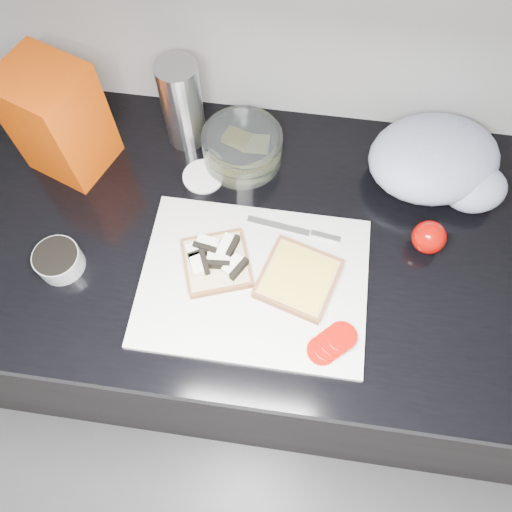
{
  "coord_description": "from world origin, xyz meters",
  "views": [
    {
      "loc": [
        0.07,
        0.75,
        1.72
      ],
      "look_at": [
        0.02,
        1.12,
        0.95
      ],
      "focal_mm": 35.0,
      "sensor_mm": 36.0,
      "label": 1
    }
  ],
  "objects_px": {
    "cutting_board": "(254,282)",
    "steel_canister": "(182,104)",
    "bread_bag": "(58,120)",
    "glass_bowl": "(242,147)"
  },
  "relations": [
    {
      "from": "cutting_board",
      "to": "steel_canister",
      "type": "bearing_deg",
      "value": 120.51
    },
    {
      "from": "cutting_board",
      "to": "steel_canister",
      "type": "relative_size",
      "value": 2.13
    },
    {
      "from": "bread_bag",
      "to": "steel_canister",
      "type": "distance_m",
      "value": 0.23
    },
    {
      "from": "glass_bowl",
      "to": "bread_bag",
      "type": "distance_m",
      "value": 0.35
    },
    {
      "from": "bread_bag",
      "to": "steel_canister",
      "type": "height_order",
      "value": "bread_bag"
    },
    {
      "from": "cutting_board",
      "to": "glass_bowl",
      "type": "distance_m",
      "value": 0.28
    },
    {
      "from": "glass_bowl",
      "to": "steel_canister",
      "type": "bearing_deg",
      "value": 162.53
    },
    {
      "from": "cutting_board",
      "to": "steel_canister",
      "type": "xyz_separation_m",
      "value": [
        -0.18,
        0.31,
        0.09
      ]
    },
    {
      "from": "glass_bowl",
      "to": "steel_canister",
      "type": "height_order",
      "value": "steel_canister"
    },
    {
      "from": "bread_bag",
      "to": "glass_bowl",
      "type": "bearing_deg",
      "value": 28.59
    }
  ]
}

